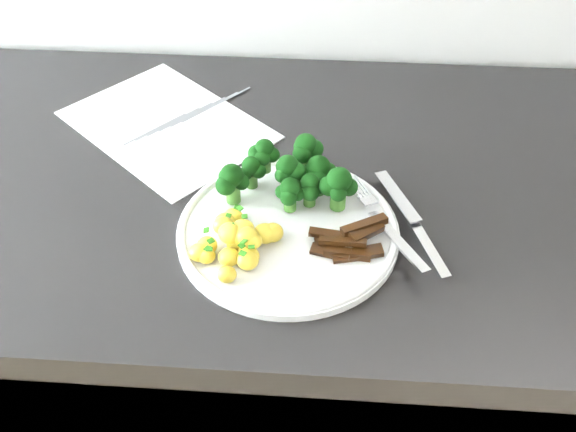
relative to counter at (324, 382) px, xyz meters
name	(u,v)px	position (x,y,z in m)	size (l,w,h in m)	color
counter	(324,382)	(0.00, 0.00, 0.00)	(2.41, 0.60, 0.91)	black
recipe_paper	(167,125)	(-0.24, 0.11, 0.45)	(0.34, 0.33, 0.00)	white
plate	(288,230)	(-0.06, -0.10, 0.46)	(0.26, 0.26, 0.02)	white
broccoli	(293,173)	(-0.05, -0.04, 0.50)	(0.17, 0.10, 0.06)	#34631F
potatoes	(237,239)	(-0.11, -0.14, 0.48)	(0.10, 0.11, 0.04)	#FFD34F
beef_strips	(349,242)	(0.02, -0.12, 0.47)	(0.09, 0.07, 0.03)	black
fork	(387,226)	(0.06, -0.09, 0.47)	(0.10, 0.16, 0.02)	silver
knife	(419,234)	(0.10, -0.10, 0.46)	(0.08, 0.18, 0.02)	silver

